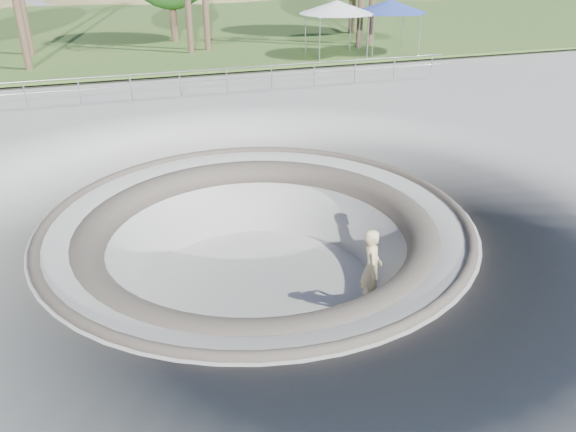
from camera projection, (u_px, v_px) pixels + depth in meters
The scene contains 9 objects.
ground at pixel (257, 219), 13.51m from camera, with size 180.00×180.00×0.00m, color #9A9995.
skate_bowl at pixel (259, 283), 14.31m from camera, with size 14.00×14.00×4.10m.
grass_strip at pixel (137, 27), 42.40m from camera, with size 180.00×36.00×0.12m.
distant_hills at pixel (160, 64), 66.40m from camera, with size 103.20×45.00×28.60m.
safety_railing at pixel (180, 83), 23.43m from camera, with size 25.00×0.06×1.03m.
skateboard at pixel (369, 304), 13.50m from camera, with size 0.79×0.49×0.08m.
skater at pixel (371, 268), 13.06m from camera, with size 0.72×0.47×1.98m, color beige.
canopy_white at pixel (337, 7), 30.30m from camera, with size 5.74×5.74×2.90m.
canopy_blue at pixel (391, 6), 31.24m from camera, with size 5.59×5.59×2.86m.
Camera 1 is at (-3.09, -11.72, 6.01)m, focal length 35.00 mm.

